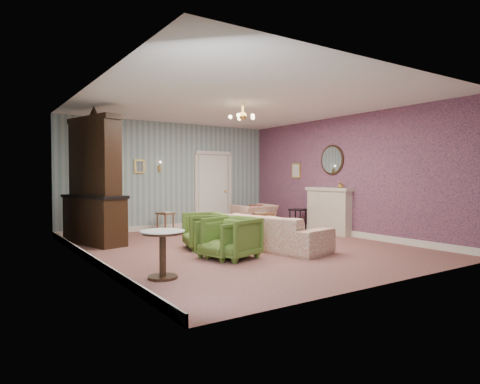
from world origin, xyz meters
TOP-DOWN VIEW (x-y plane):
  - floor at (0.00, 0.00)m, footprint 7.00×7.00m
  - ceiling at (0.00, 0.00)m, footprint 7.00×7.00m
  - wall_back at (0.00, 3.50)m, footprint 6.00×0.00m
  - wall_front at (0.00, -3.50)m, footprint 6.00×0.00m
  - wall_left at (-3.00, 0.00)m, footprint 0.00×7.00m
  - wall_right at (3.00, 0.00)m, footprint 0.00×7.00m
  - wall_right_floral at (2.98, 0.00)m, footprint 0.00×7.00m
  - door at (1.30, 3.46)m, footprint 1.12×0.12m
  - olive_chair_a at (-0.85, -0.93)m, footprint 0.94×0.97m
  - olive_chair_b at (-0.97, -0.81)m, footprint 0.80×0.83m
  - olive_chair_c at (-0.74, 0.26)m, footprint 0.90×0.93m
  - sofa_chintz at (0.32, -0.54)m, footprint 1.22×2.42m
  - wingback_chair at (1.89, 2.24)m, footprint 1.03×0.67m
  - dresser at (-2.42, 2.03)m, footprint 1.05×1.81m
  - fireplace at (2.86, 0.40)m, footprint 0.30×1.40m
  - mantel_vase at (2.84, 0.00)m, footprint 0.15×0.15m
  - oval_mirror at (2.96, 0.40)m, footprint 0.04×0.76m
  - framed_print at (2.97, 1.75)m, footprint 0.04×0.34m
  - coffee_table at (1.86, 2.01)m, footprint 0.73×1.04m
  - side_table_black at (2.65, 1.32)m, footprint 0.49×0.49m
  - pedestal_table at (-2.41, -1.58)m, footprint 0.67×0.67m
  - nesting_table at (-0.41, 2.96)m, footprint 0.43×0.49m
  - gilt_mirror_back at (-0.90, 3.46)m, footprint 0.28×0.06m
  - sconce_left at (-1.45, 3.44)m, footprint 0.16×0.12m
  - sconce_right at (-0.35, 3.44)m, footprint 0.16×0.12m
  - chandelier at (0.00, 0.00)m, footprint 0.56×0.56m
  - burgundy_cushion at (1.84, 2.09)m, footprint 0.41×0.28m

SIDE VIEW (x-z plane):
  - floor at x=0.00m, z-range 0.00..0.00m
  - coffee_table at x=1.86m, z-range 0.00..0.49m
  - nesting_table at x=-0.41m, z-range 0.00..0.55m
  - side_table_black at x=2.65m, z-range 0.00..0.58m
  - pedestal_table at x=-2.41m, z-range 0.00..0.68m
  - olive_chair_b at x=-0.97m, z-range 0.00..0.73m
  - olive_chair_c at x=-0.74m, z-range 0.00..0.79m
  - olive_chair_a at x=-0.85m, z-range 0.00..0.81m
  - wingback_chair at x=1.89m, z-range 0.00..0.90m
  - sofa_chintz at x=0.32m, z-range 0.00..0.91m
  - burgundy_cushion at x=1.84m, z-range 0.28..0.68m
  - fireplace at x=2.86m, z-range 0.00..1.16m
  - door at x=1.30m, z-range 0.00..2.16m
  - mantel_vase at x=2.84m, z-range 1.16..1.31m
  - dresser at x=-2.42m, z-range 0.00..2.85m
  - wall_back at x=0.00m, z-range -1.55..4.45m
  - wall_front at x=0.00m, z-range -1.55..4.45m
  - wall_left at x=-3.00m, z-range -2.05..4.95m
  - wall_right at x=3.00m, z-range -2.05..4.95m
  - wall_right_floral at x=2.98m, z-range -2.05..4.95m
  - framed_print at x=2.97m, z-range 1.39..1.81m
  - gilt_mirror_back at x=-0.90m, z-range 1.52..1.88m
  - sconce_left at x=-1.45m, z-range 1.55..1.85m
  - sconce_right at x=-0.35m, z-range 1.55..1.85m
  - oval_mirror at x=2.96m, z-range 1.43..2.27m
  - chandelier at x=0.00m, z-range 2.45..2.81m
  - ceiling at x=0.00m, z-range 2.90..2.90m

